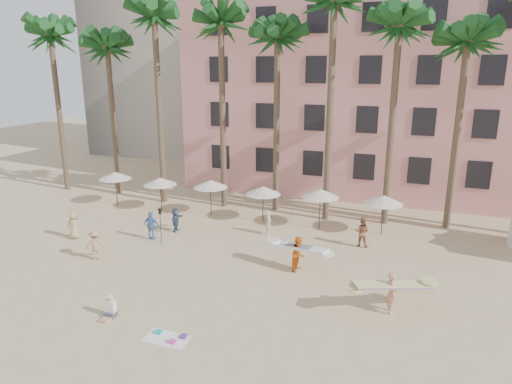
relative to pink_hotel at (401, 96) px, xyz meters
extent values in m
plane|color=#D1B789|center=(-7.00, -26.00, -8.00)|extent=(120.00, 120.00, 0.00)
cube|color=pink|center=(0.00, 0.00, 0.00)|extent=(35.00, 14.00, 16.00)
cylinder|color=brown|center=(-27.00, -11.00, -1.50)|extent=(0.44, 0.44, 13.00)
cylinder|color=brown|center=(-22.00, -10.50, -2.00)|extent=(0.44, 0.44, 12.00)
cylinder|color=brown|center=(-17.00, -11.50, -1.00)|extent=(0.44, 0.44, 14.00)
cylinder|color=brown|center=(-12.00, -11.00, -1.25)|extent=(0.44, 0.44, 13.50)
cylinder|color=brown|center=(-8.00, -10.50, -1.75)|extent=(0.44, 0.44, 12.50)
cylinder|color=brown|center=(-4.00, -11.50, -0.75)|extent=(0.44, 0.44, 14.50)
cylinder|color=brown|center=(0.00, -11.00, -1.50)|extent=(0.44, 0.44, 13.00)
cylinder|color=brown|center=(4.00, -10.50, -2.00)|extent=(0.44, 0.44, 12.00)
cylinder|color=#332B23|center=(-20.00, -13.50, -6.75)|extent=(0.07, 0.07, 2.50)
cone|color=silver|center=(-20.00, -13.50, -5.65)|extent=(2.50, 2.50, 0.55)
cylinder|color=#332B23|center=(-16.00, -13.60, -6.80)|extent=(0.07, 0.07, 2.40)
cone|color=silver|center=(-16.00, -13.60, -5.75)|extent=(2.50, 2.50, 0.55)
cylinder|color=#332B23|center=(-12.00, -13.40, -6.75)|extent=(0.07, 0.07, 2.50)
cone|color=silver|center=(-12.00, -13.40, -5.65)|extent=(2.50, 2.50, 0.55)
cylinder|color=#332B23|center=(-8.00, -13.50, -6.80)|extent=(0.07, 0.07, 2.40)
cone|color=silver|center=(-8.00, -13.50, -5.75)|extent=(2.50, 2.50, 0.55)
cylinder|color=#332B23|center=(-4.00, -13.60, -6.70)|extent=(0.07, 0.07, 2.60)
cone|color=silver|center=(-4.00, -13.60, -5.55)|extent=(2.50, 2.50, 0.55)
cylinder|color=#332B23|center=(0.00, -13.40, -6.75)|extent=(0.07, 0.07, 2.50)
cone|color=silver|center=(0.00, -13.40, -5.65)|extent=(2.50, 2.50, 0.55)
cube|color=white|center=(-7.09, -28.21, -7.99)|extent=(1.82, 1.04, 0.02)
cube|color=teal|center=(-7.59, -27.99, -7.93)|extent=(0.31, 0.26, 0.10)
cube|color=#F343B9|center=(-6.70, -28.42, -7.92)|extent=(0.28, 0.23, 0.12)
cube|color=#533888|center=(-6.49, -27.92, -7.94)|extent=(0.27, 0.31, 0.08)
imported|color=tan|center=(1.18, -23.13, -7.06)|extent=(0.56, 0.75, 1.89)
cube|color=#E1DC8C|center=(1.18, -23.13, -6.68)|extent=(3.41, 2.39, 0.41)
imported|color=orange|center=(-3.71, -20.28, -7.06)|extent=(0.88, 1.04, 1.88)
cube|color=white|center=(-3.71, -20.28, -6.69)|extent=(3.26, 1.54, 0.32)
imported|color=beige|center=(-6.85, -15.78, -7.19)|extent=(0.58, 0.69, 1.61)
imported|color=#374B61|center=(-12.73, -17.22, -7.21)|extent=(0.60, 1.50, 1.58)
imported|color=tan|center=(-18.12, -20.49, -7.14)|extent=(0.96, 0.77, 1.71)
imported|color=#A05942|center=(-0.97, -15.80, -7.09)|extent=(0.96, 0.79, 1.82)
imported|color=#5583C6|center=(-13.47, -19.01, -7.10)|extent=(1.09, 0.51, 1.81)
imported|color=tan|center=(-14.77, -22.69, -7.14)|extent=(1.29, 1.12, 1.73)
cylinder|color=black|center=(-12.54, -19.42, -6.95)|extent=(0.04, 0.04, 2.10)
cube|color=black|center=(-12.54, -19.42, -5.95)|extent=(0.18, 0.03, 0.35)
cube|color=#3F3F4C|center=(-10.20, -27.58, -7.88)|extent=(0.44, 0.41, 0.23)
cube|color=tan|center=(-10.20, -27.91, -7.94)|extent=(0.39, 0.44, 0.12)
cube|color=white|center=(-10.20, -27.53, -7.52)|extent=(0.43, 0.25, 0.53)
sphere|color=tan|center=(-10.20, -27.53, -7.13)|extent=(0.23, 0.23, 0.23)
camera|label=1|loc=(1.58, -42.03, 2.48)|focal=32.00mm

